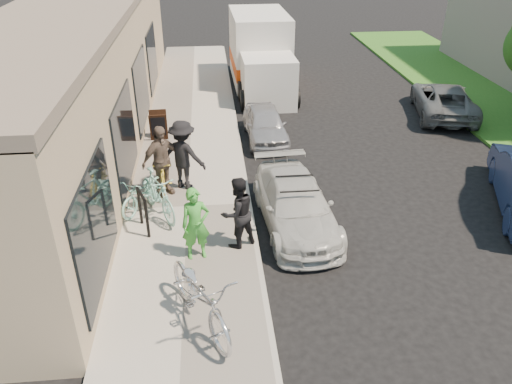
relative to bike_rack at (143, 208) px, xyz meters
name	(u,v)px	position (x,y,z in m)	size (l,w,h in m)	color
ground	(284,283)	(2.94, -2.03, -0.74)	(120.00, 120.00, 0.00)	black
sidewalk	(188,209)	(0.94, 0.97, -0.67)	(3.00, 34.00, 0.15)	#9E998E
curb	(249,206)	(2.49, 0.97, -0.68)	(0.12, 34.00, 0.13)	#9A968D
storefront	(82,75)	(-2.30, 5.96, 1.38)	(3.60, 20.00, 4.22)	tan
bike_rack	(143,208)	(0.00, 0.00, 0.00)	(0.29, 0.66, 0.98)	black
sandwich_board	(158,126)	(-0.05, 5.30, -0.13)	(0.59, 0.59, 0.90)	black
sedan_white	(296,205)	(3.51, 0.11, -0.18)	(1.86, 3.98, 1.17)	#B8B8B4
sedan_silver	(265,124)	(3.38, 5.29, -0.21)	(1.26, 3.14, 1.07)	#A3A4A9
moving_truck	(261,56)	(3.84, 11.00, 0.57)	(2.35, 6.04, 2.95)	silver
far_car_gray	(443,100)	(10.12, 6.95, -0.17)	(1.91, 4.15, 1.15)	#515456
tandem_bike	(200,296)	(1.30, -3.12, 0.02)	(0.82, 2.35, 1.23)	silver
woman_rider	(196,224)	(1.21, -1.12, 0.22)	(0.59, 0.39, 1.62)	green
man_standing	(238,213)	(2.10, -0.77, 0.22)	(0.79, 0.62, 1.63)	black
cruiser_bike_a	(158,194)	(0.28, 0.65, -0.03)	(0.53, 1.88, 1.13)	#87C9B9
cruiser_bike_b	(143,192)	(-0.10, 1.00, -0.14)	(0.60, 1.71, 0.90)	#87C9B9
cruiser_bike_c	(163,174)	(0.32, 1.89, -0.13)	(0.44, 1.55, 0.93)	gold
bystander_a	(183,155)	(0.87, 2.01, 0.34)	(1.20, 0.69, 1.86)	black
bystander_b	(161,161)	(0.33, 1.68, 0.34)	(1.10, 0.46, 1.87)	brown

